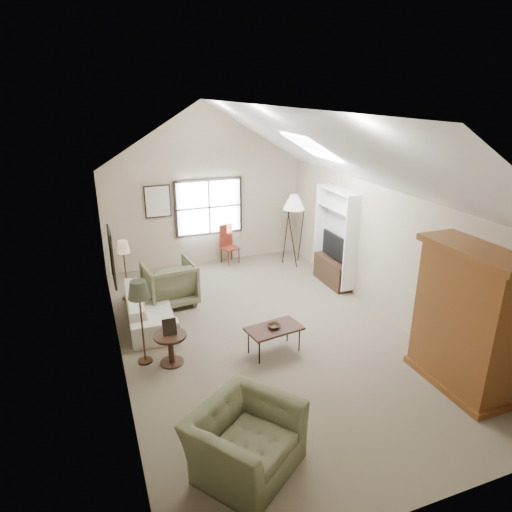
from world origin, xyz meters
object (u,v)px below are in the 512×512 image
object	(u,v)px
armoire	(466,320)
side_chair	(230,245)
coffee_table	(274,340)
side_table	(171,349)
sofa	(150,306)
armchair_far	(170,283)
armchair_near	(245,440)

from	to	relation	value
armoire	side_chair	world-z (taller)	armoire
coffee_table	side_table	size ratio (longest dim) A/B	1.74
armoire	side_table	xyz separation A→B (m)	(-3.93, 2.09, -0.84)
side_table	coffee_table	bearing A→B (deg)	-9.52
coffee_table	side_chair	size ratio (longest dim) A/B	0.93
sofa	side_table	size ratio (longest dim) A/B	3.99
sofa	coffee_table	size ratio (longest dim) A/B	2.29
coffee_table	side_table	distance (m)	1.72
armchair_far	side_table	xyz separation A→B (m)	(-0.41, -2.23, -0.20)
coffee_table	side_table	xyz separation A→B (m)	(-1.69, 0.28, 0.03)
armoire	armchair_far	xyz separation A→B (m)	(-3.52, 4.32, -0.64)
armoire	armchair_far	size ratio (longest dim) A/B	2.17
coffee_table	armchair_far	bearing A→B (deg)	117.05
armoire	coffee_table	size ratio (longest dim) A/B	2.38
sofa	armchair_near	world-z (taller)	armchair_near
armchair_far	coffee_table	bearing A→B (deg)	111.12
armchair_near	side_chair	bearing A→B (deg)	37.82
armchair_far	side_chair	world-z (taller)	side_chair
armchair_near	coffee_table	xyz separation A→B (m)	(1.30, 2.19, -0.16)
armchair_far	side_chair	size ratio (longest dim) A/B	1.03
armchair_far	side_chair	bearing A→B (deg)	-142.44
armoire	coffee_table	world-z (taller)	armoire
sofa	armchair_near	bearing A→B (deg)	-170.55
coffee_table	side_table	world-z (taller)	side_table
side_table	armchair_far	bearing A→B (deg)	79.52
side_table	side_chair	world-z (taller)	side_chair
armchair_near	armchair_far	size ratio (longest dim) A/B	1.19
sofa	armchair_near	distance (m)	4.11
sofa	side_table	xyz separation A→B (m)	(0.10, -1.60, -0.04)
armchair_far	coffee_table	distance (m)	2.83
coffee_table	side_chair	xyz separation A→B (m)	(0.60, 4.30, 0.26)
sofa	armchair_far	xyz separation A→B (m)	(0.51, 0.63, 0.15)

